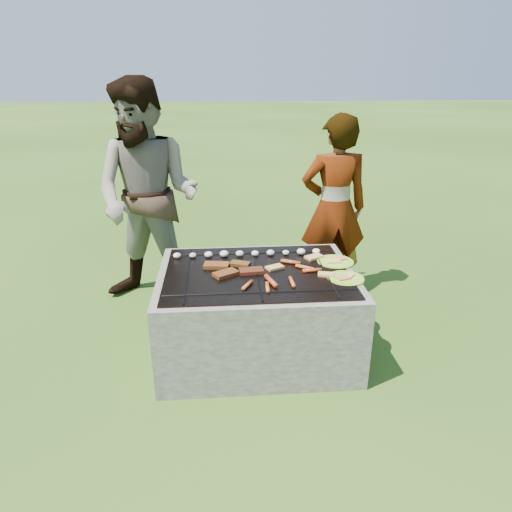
{
  "coord_description": "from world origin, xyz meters",
  "views": [
    {
      "loc": [
        -0.22,
        -2.75,
        1.84
      ],
      "look_at": [
        0.0,
        0.05,
        0.7
      ],
      "focal_mm": 32.0,
      "sensor_mm": 36.0,
      "label": 1
    }
  ],
  "objects_px": {
    "plate_far": "(335,262)",
    "cook": "(334,209)",
    "plate_near": "(346,279)",
    "fire_pit": "(257,315)",
    "bystander": "(148,197)"
  },
  "relations": [
    {
      "from": "plate_near",
      "to": "cook",
      "type": "distance_m",
      "value": 1.05
    },
    {
      "from": "bystander",
      "to": "fire_pit",
      "type": "bearing_deg",
      "value": -27.75
    },
    {
      "from": "plate_far",
      "to": "bystander",
      "type": "height_order",
      "value": "bystander"
    },
    {
      "from": "plate_far",
      "to": "plate_near",
      "type": "relative_size",
      "value": 1.35
    },
    {
      "from": "plate_far",
      "to": "cook",
      "type": "distance_m",
      "value": 0.79
    },
    {
      "from": "cook",
      "to": "plate_far",
      "type": "bearing_deg",
      "value": 76.96
    },
    {
      "from": "fire_pit",
      "to": "plate_far",
      "type": "height_order",
      "value": "plate_far"
    },
    {
      "from": "plate_near",
      "to": "bystander",
      "type": "xyz_separation_m",
      "value": [
        -1.36,
        1.01,
        0.3
      ]
    },
    {
      "from": "fire_pit",
      "to": "plate_near",
      "type": "relative_size",
      "value": 5.46
    },
    {
      "from": "fire_pit",
      "to": "bystander",
      "type": "bearing_deg",
      "value": 133.23
    },
    {
      "from": "plate_near",
      "to": "cook",
      "type": "xyz_separation_m",
      "value": [
        0.16,
        1.03,
        0.17
      ]
    },
    {
      "from": "fire_pit",
      "to": "cook",
      "type": "relative_size",
      "value": 0.84
    },
    {
      "from": "plate_near",
      "to": "plate_far",
      "type": "bearing_deg",
      "value": 89.91
    },
    {
      "from": "plate_near",
      "to": "cook",
      "type": "relative_size",
      "value": 0.15
    },
    {
      "from": "bystander",
      "to": "plate_far",
      "type": "bearing_deg",
      "value": -9.32
    }
  ]
}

